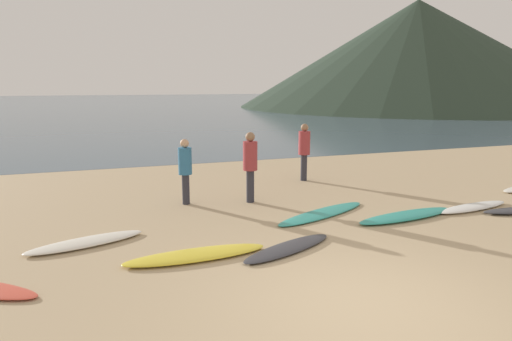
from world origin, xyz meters
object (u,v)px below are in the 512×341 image
Objects in this scene: surfboard_4 at (288,248)px; person_2 at (185,166)px; person_0 at (304,147)px; surfboard_2 at (86,242)px; surfboard_7 at (473,207)px; person_1 at (250,161)px; surfboard_5 at (322,213)px; surfboard_3 at (196,255)px; surfboard_6 at (407,216)px.

person_2 is (-1.07, 3.55, 0.87)m from surfboard_4.
person_0 is 1.08× the size of person_2.
person_0 reaches higher than surfboard_2.
surfboard_7 is at bearing -20.00° from surfboard_2.
person_0 is 0.99× the size of person_1.
surfboard_5 is 1.60× the size of person_1.
person_2 is (2.18, 2.13, 0.86)m from surfboard_2.
person_1 is (0.41, 3.22, 0.95)m from surfboard_4.
surfboard_3 reaches higher than surfboard_4.
surfboard_2 is 1.23× the size of person_0.
surfboard_6 is at bearing 6.72° from surfboard_3.
person_1 is (-2.26, -1.81, 0.01)m from person_0.
surfboard_6 is (1.57, -0.80, 0.02)m from surfboard_5.
person_0 is at bearing 111.14° from surfboard_7.
surfboard_6 is 1.17× the size of surfboard_7.
surfboard_5 is at bearing 24.06° from surfboard_4.
surfboard_6 reaches higher than surfboard_5.
surfboard_7 is 1.29× the size of person_0.
surfboard_5 is at bearing 144.87° from surfboard_6.
surfboard_6 reaches higher than surfboard_7.
surfboard_6 is 5.02m from person_2.
surfboard_2 is 8.22m from surfboard_7.
surfboard_5 is at bearing -51.66° from person_1.
surfboard_4 is 3.81m from person_2.
surfboard_2 is at bearing 167.24° from surfboard_6.
surfboard_2 is at bearing -152.20° from person_1.
surfboard_4 is at bearing 145.15° from person_0.
surfboard_5 is at bearing 123.73° from person_2.
surfboard_3 is 4.72m from surfboard_6.
surfboard_3 is at bearing 149.68° from surfboard_4.
surfboard_7 is at bearing 135.91° from person_2.
surfboard_5 is 3.32m from person_2.
surfboard_7 is at bearing -12.70° from surfboard_4.
person_1 is (-1.13, 1.52, 0.96)m from surfboard_5.
surfboard_4 is 1.21× the size of person_0.
person_2 is at bearing 169.01° from person_1.
person_1 reaches higher than surfboard_4.
person_0 is (4.22, 4.85, 0.93)m from surfboard_3.
surfboard_3 reaches higher than surfboard_7.
surfboard_3 is 6.50m from person_0.
surfboard_7 reaches higher than surfboard_5.
person_0 reaches higher than surfboard_3.
surfboard_5 is 3.64m from person_0.
surfboard_3 is 1.42× the size of person_0.
person_0 is (-0.44, 4.13, 0.93)m from surfboard_6.
surfboard_7 is at bearing -35.32° from surfboard_5.
person_1 is at bearing 145.45° from surfboard_7.
surfboard_2 is 1.32× the size of person_2.
person_2 is (-3.74, -1.48, -0.07)m from person_0.
person_1 is 1.09× the size of person_2.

